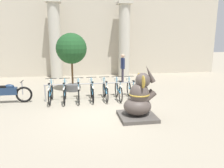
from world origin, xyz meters
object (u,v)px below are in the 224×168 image
Objects in this scene: bicycle_0 at (51,93)px; bicycle_3 at (92,91)px; bicycle_1 at (65,92)px; bicycle_6 at (131,90)px; bicycle_2 at (79,92)px; potted_tree at (71,51)px; person_pedestrian at (123,65)px; motorcycle at (8,93)px; elephant_statue at (139,100)px; bicycle_4 at (105,91)px; bicycle_5 at (118,90)px.

bicycle_0 and bicycle_3 have the same top height.
bicycle_1 and bicycle_6 have the same top height.
bicycle_0 is 1.00× the size of bicycle_2.
bicycle_3 is 0.56× the size of potted_tree.
bicycle_0 is 0.94× the size of person_pedestrian.
bicycle_3 is at bearing -2.03° from motorcycle.
bicycle_0 is at bearing 179.18° from bicycle_2.
potted_tree reaches higher than bicycle_1.
elephant_statue is at bearing -50.19° from bicycle_2.
bicycle_4 is (1.21, 0.04, 0.00)m from bicycle_2.
elephant_statue reaches higher than bicycle_3.
bicycle_6 is 0.88× the size of elephant_statue.
bicycle_3 is at bearing 2.30° from bicycle_1.
bicycle_3 is 0.81× the size of motorcycle.
motorcycle is at bearing -148.92° from person_pedestrian.
person_pedestrian is at bearing 47.31° from bicycle_1.
elephant_statue is (0.25, -2.48, 0.23)m from bicycle_5.
elephant_statue is at bearing -27.44° from motorcycle.
motorcycle is at bearing 178.25° from bicycle_4.
elephant_statue is at bearing -71.24° from bicycle_4.
bicycle_2 is at bearing -176.17° from bicycle_3.
bicycle_4 is 1.21m from bicycle_6.
bicycle_6 is at bearing -1.55° from bicycle_4.
person_pedestrian is (3.40, 3.69, 0.67)m from bicycle_1.
bicycle_0 is 0.81× the size of motorcycle.
bicycle_4 and bicycle_5 have the same top height.
bicycle_6 is at bearing 81.87° from elephant_statue.
bicycle_0 is at bearing 179.83° from bicycle_6.
bicycle_0 and bicycle_4 have the same top height.
person_pedestrian is at bearing 58.91° from bicycle_3.
bicycle_1 and bicycle_3 have the same top height.
elephant_statue is (0.85, -2.51, 0.23)m from bicycle_4.
bicycle_6 is (2.42, 0.01, 0.00)m from bicycle_2.
bicycle_0 is 1.00× the size of bicycle_4.
person_pedestrian reaches higher than motorcycle.
bicycle_6 is 3.76m from person_pedestrian.
person_pedestrian is at bearing 74.95° from bicycle_5.
bicycle_5 is 1.00× the size of bicycle_6.
bicycle_2 is 1.00× the size of bicycle_4.
bicycle_3 is at bearing 0.73° from bicycle_0.
bicycle_0 is 1.00× the size of bicycle_6.
bicycle_2 and bicycle_4 have the same top height.
bicycle_0 is at bearing 179.82° from bicycle_5.
elephant_statue is 5.27m from potted_tree.
motorcycle is (-4.84, 0.16, 0.05)m from bicycle_5.
bicycle_2 is 0.88× the size of elephant_statue.
potted_tree reaches higher than bicycle_5.
bicycle_3 is 4.30m from person_pedestrian.
elephant_statue is at bearing -37.30° from bicycle_0.
bicycle_0 is 0.56× the size of potted_tree.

